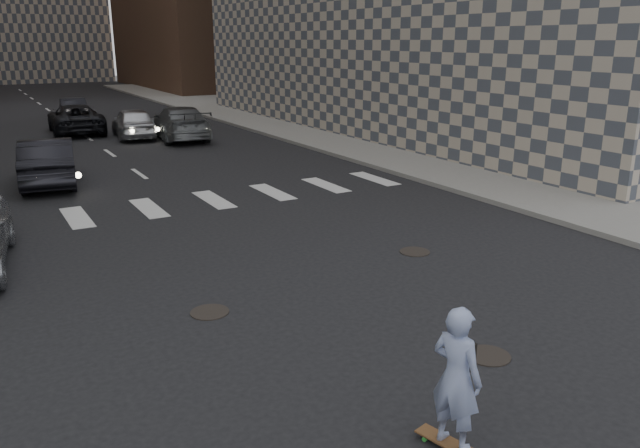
% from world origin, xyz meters
% --- Properties ---
extents(ground, '(160.00, 160.00, 0.00)m').
position_xyz_m(ground, '(0.00, 0.00, 0.00)').
color(ground, black).
rests_on(ground, ground).
extents(sidewalk_right, '(13.00, 80.00, 0.15)m').
position_xyz_m(sidewalk_right, '(14.50, 20.00, 0.07)').
color(sidewalk_right, gray).
rests_on(sidewalk_right, ground).
extents(manhole_a, '(0.70, 0.70, 0.02)m').
position_xyz_m(manhole_a, '(1.20, -2.50, 0.01)').
color(manhole_a, black).
rests_on(manhole_a, ground).
extents(manhole_b, '(0.70, 0.70, 0.02)m').
position_xyz_m(manhole_b, '(-2.00, 1.20, 0.01)').
color(manhole_b, black).
rests_on(manhole_b, ground).
extents(manhole_c, '(0.70, 0.70, 0.02)m').
position_xyz_m(manhole_c, '(3.30, 2.00, 0.01)').
color(manhole_c, black).
rests_on(manhole_c, ground).
extents(skateboarder, '(0.57, 0.97, 1.88)m').
position_xyz_m(skateboarder, '(-0.86, -4.00, 0.98)').
color(skateboarder, brown).
rests_on(skateboarder, ground).
extents(traffic_car_a, '(2.29, 4.96, 1.57)m').
position_xyz_m(traffic_car_a, '(-3.06, 13.83, 0.79)').
color(traffic_car_a, black).
rests_on(traffic_car_a, ground).
extents(traffic_car_b, '(2.87, 5.77, 1.61)m').
position_xyz_m(traffic_car_b, '(3.91, 21.34, 0.81)').
color(traffic_car_b, '#595D61').
rests_on(traffic_car_b, ground).
extents(traffic_car_c, '(2.80, 5.52, 1.50)m').
position_xyz_m(traffic_car_c, '(-0.19, 26.00, 0.75)').
color(traffic_car_c, black).
rests_on(traffic_car_c, ground).
extents(traffic_car_d, '(2.23, 4.61, 1.52)m').
position_xyz_m(traffic_car_d, '(2.04, 22.89, 0.76)').
color(traffic_car_d, silver).
rests_on(traffic_car_d, ground).
extents(traffic_car_e, '(1.82, 4.20, 1.35)m').
position_xyz_m(traffic_car_e, '(0.63, 32.00, 0.67)').
color(traffic_car_e, black).
rests_on(traffic_car_e, ground).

